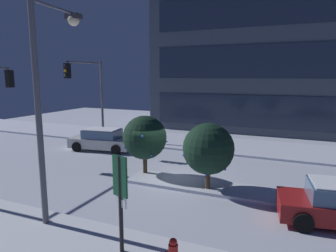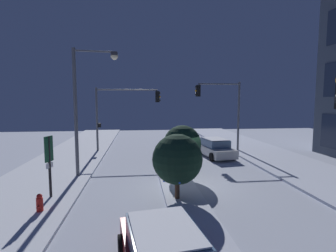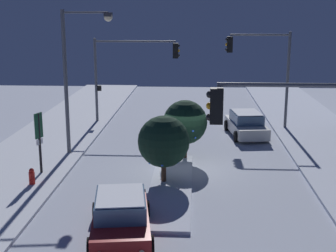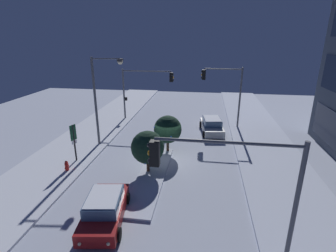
{
  "view_description": "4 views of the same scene",
  "coord_description": "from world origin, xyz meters",
  "px_view_note": "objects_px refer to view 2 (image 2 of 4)",
  "views": [
    {
      "loc": [
        6.03,
        -13.53,
        5.13
      ],
      "look_at": [
        -0.19,
        0.76,
        2.54
      ],
      "focal_mm": 32.5,
      "sensor_mm": 36.0,
      "label": 1
    },
    {
      "loc": [
        13.53,
        -2.64,
        4.56
      ],
      "look_at": [
        -1.98,
        -0.82,
        3.01
      ],
      "focal_mm": 27.1,
      "sensor_mm": 36.0,
      "label": 2
    },
    {
      "loc": [
        22.7,
        0.42,
        7.45
      ],
      "look_at": [
        -1.39,
        -0.95,
        1.73
      ],
      "focal_mm": 51.65,
      "sensor_mm": 36.0,
      "label": 3
    },
    {
      "loc": [
        18.17,
        2.78,
        9.05
      ],
      "look_at": [
        -1.72,
        -0.13,
        2.09
      ],
      "focal_mm": 27.57,
      "sensor_mm": 36.0,
      "label": 4
    }
  ],
  "objects_px": {
    "fire_hydrant": "(40,204)",
    "street_lamp_arched": "(87,95)",
    "decorated_tree_median": "(177,159)",
    "car_far": "(215,148)",
    "decorated_tree_left_of_median": "(182,144)",
    "traffic_light_corner_far_left": "(222,104)",
    "traffic_light_corner_near_left": "(123,107)",
    "parking_info_sign": "(49,159)"
  },
  "relations": [
    {
      "from": "car_far",
      "to": "decorated_tree_median",
      "type": "bearing_deg",
      "value": 145.48
    },
    {
      "from": "traffic_light_corner_near_left",
      "to": "traffic_light_corner_far_left",
      "type": "xyz_separation_m",
      "value": [
        1.19,
        8.71,
        0.3
      ]
    },
    {
      "from": "decorated_tree_median",
      "to": "decorated_tree_left_of_median",
      "type": "distance_m",
      "value": 3.7
    },
    {
      "from": "traffic_light_corner_far_left",
      "to": "decorated_tree_median",
      "type": "height_order",
      "value": "traffic_light_corner_far_left"
    },
    {
      "from": "street_lamp_arched",
      "to": "decorated_tree_left_of_median",
      "type": "bearing_deg",
      "value": -14.2
    },
    {
      "from": "fire_hydrant",
      "to": "decorated_tree_left_of_median",
      "type": "distance_m",
      "value": 8.0
    },
    {
      "from": "decorated_tree_median",
      "to": "decorated_tree_left_of_median",
      "type": "bearing_deg",
      "value": 166.67
    },
    {
      "from": "traffic_light_corner_near_left",
      "to": "fire_hydrant",
      "type": "relative_size",
      "value": 6.76
    },
    {
      "from": "traffic_light_corner_near_left",
      "to": "car_far",
      "type": "bearing_deg",
      "value": -22.01
    },
    {
      "from": "car_far",
      "to": "street_lamp_arched",
      "type": "bearing_deg",
      "value": 109.03
    },
    {
      "from": "traffic_light_corner_far_left",
      "to": "decorated_tree_left_of_median",
      "type": "xyz_separation_m",
      "value": [
        7.14,
        -4.78,
        -2.34
      ]
    },
    {
      "from": "traffic_light_corner_far_left",
      "to": "street_lamp_arched",
      "type": "relative_size",
      "value": 0.82
    },
    {
      "from": "car_far",
      "to": "traffic_light_corner_far_left",
      "type": "bearing_deg",
      "value": -38.93
    },
    {
      "from": "fire_hydrant",
      "to": "decorated_tree_median",
      "type": "xyz_separation_m",
      "value": [
        -0.7,
        5.7,
        1.54
      ]
    },
    {
      "from": "traffic_light_corner_far_left",
      "to": "fire_hydrant",
      "type": "height_order",
      "value": "traffic_light_corner_far_left"
    },
    {
      "from": "decorated_tree_median",
      "to": "decorated_tree_left_of_median",
      "type": "relative_size",
      "value": 0.99
    },
    {
      "from": "traffic_light_corner_near_left",
      "to": "fire_hydrant",
      "type": "bearing_deg",
      "value": -101.75
    },
    {
      "from": "traffic_light_corner_near_left",
      "to": "street_lamp_arched",
      "type": "bearing_deg",
      "value": -101.67
    },
    {
      "from": "parking_info_sign",
      "to": "traffic_light_corner_near_left",
      "type": "bearing_deg",
      "value": 93.3
    },
    {
      "from": "street_lamp_arched",
      "to": "fire_hydrant",
      "type": "distance_m",
      "value": 6.8
    },
    {
      "from": "street_lamp_arched",
      "to": "fire_hydrant",
      "type": "relative_size",
      "value": 8.87
    },
    {
      "from": "car_far",
      "to": "decorated_tree_left_of_median",
      "type": "height_order",
      "value": "decorated_tree_left_of_median"
    },
    {
      "from": "street_lamp_arched",
      "to": "parking_info_sign",
      "type": "bearing_deg",
      "value": -115.57
    },
    {
      "from": "decorated_tree_median",
      "to": "traffic_light_corner_far_left",
      "type": "bearing_deg",
      "value": 152.33
    },
    {
      "from": "fire_hydrant",
      "to": "street_lamp_arched",
      "type": "bearing_deg",
      "value": 168.13
    },
    {
      "from": "street_lamp_arched",
      "to": "traffic_light_corner_near_left",
      "type": "bearing_deg",
      "value": 71.08
    },
    {
      "from": "traffic_light_corner_far_left",
      "to": "parking_info_sign",
      "type": "height_order",
      "value": "traffic_light_corner_far_left"
    },
    {
      "from": "car_far",
      "to": "traffic_light_corner_far_left",
      "type": "distance_m",
      "value": 4.23
    },
    {
      "from": "traffic_light_corner_near_left",
      "to": "decorated_tree_left_of_median",
      "type": "distance_m",
      "value": 9.43
    },
    {
      "from": "traffic_light_corner_near_left",
      "to": "street_lamp_arched",
      "type": "height_order",
      "value": "street_lamp_arched"
    },
    {
      "from": "decorated_tree_median",
      "to": "street_lamp_arched",
      "type": "bearing_deg",
      "value": -132.56
    },
    {
      "from": "car_far",
      "to": "decorated_tree_median",
      "type": "height_order",
      "value": "decorated_tree_median"
    },
    {
      "from": "decorated_tree_left_of_median",
      "to": "traffic_light_corner_far_left",
      "type": "bearing_deg",
      "value": 146.2
    },
    {
      "from": "traffic_light_corner_far_left",
      "to": "fire_hydrant",
      "type": "distance_m",
      "value": 16.58
    },
    {
      "from": "traffic_light_corner_near_left",
      "to": "decorated_tree_left_of_median",
      "type": "height_order",
      "value": "traffic_light_corner_near_left"
    },
    {
      "from": "parking_info_sign",
      "to": "decorated_tree_left_of_median",
      "type": "xyz_separation_m",
      "value": [
        -2.75,
        6.64,
        0.11
      ]
    },
    {
      "from": "car_far",
      "to": "traffic_light_corner_far_left",
      "type": "xyz_separation_m",
      "value": [
        -1.87,
        1.14,
        3.62
      ]
    },
    {
      "from": "traffic_light_corner_near_left",
      "to": "street_lamp_arched",
      "type": "distance_m",
      "value": 7.87
    },
    {
      "from": "traffic_light_corner_near_left",
      "to": "decorated_tree_left_of_median",
      "type": "relative_size",
      "value": 1.84
    },
    {
      "from": "parking_info_sign",
      "to": "decorated_tree_median",
      "type": "height_order",
      "value": "decorated_tree_median"
    },
    {
      "from": "street_lamp_arched",
      "to": "parking_info_sign",
      "type": "distance_m",
      "value": 4.71
    },
    {
      "from": "traffic_light_corner_near_left",
      "to": "decorated_tree_median",
      "type": "xyz_separation_m",
      "value": [
        11.94,
        3.07,
        -2.08
      ]
    }
  ]
}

